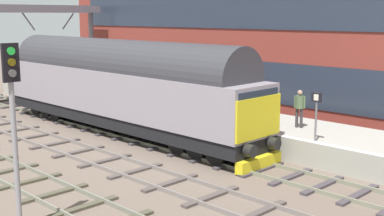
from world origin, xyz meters
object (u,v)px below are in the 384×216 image
at_px(diesel_locomotive, 119,84).
at_px(platform_number_sign, 316,109).
at_px(waiting_passenger, 300,105).
at_px(signal_post_near, 13,116).

bearing_deg(diesel_locomotive, platform_number_sign, -79.19).
distance_m(platform_number_sign, waiting_passenger, 2.47).
bearing_deg(platform_number_sign, diesel_locomotive, 100.81).
relative_size(signal_post_near, waiting_passenger, 3.13).
bearing_deg(signal_post_near, waiting_passenger, -2.02).
xyz_separation_m(diesel_locomotive, waiting_passenger, (3.55, -8.11, -0.49)).
bearing_deg(waiting_passenger, diesel_locomotive, 9.61).
relative_size(platform_number_sign, waiting_passenger, 1.16).
height_order(signal_post_near, waiting_passenger, signal_post_near).
distance_m(diesel_locomotive, signal_post_near, 11.98).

